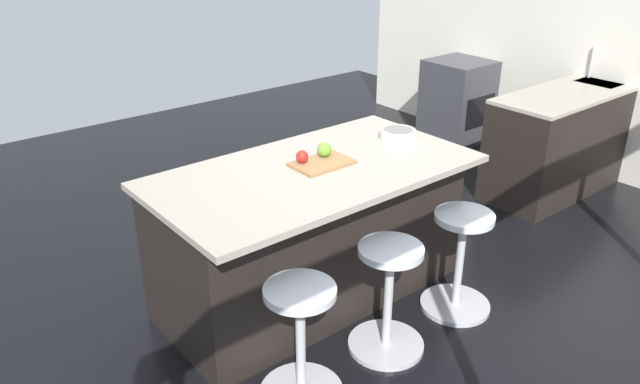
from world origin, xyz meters
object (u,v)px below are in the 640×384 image
Objects in this scene: apple_red at (302,157)px; apple_green at (324,149)px; stool_middle at (388,302)px; stool_near_camera at (301,347)px; oven_range at (457,101)px; stool_by_window at (459,265)px; fruit_bowl at (398,134)px; cutting_board at (322,163)px; kitchen_island at (310,232)px.

apple_green reaches higher than apple_red.
stool_middle and stool_near_camera have the same top height.
oven_range reaches higher than stool_by_window.
oven_range is at bearing -150.02° from fruit_bowl.
oven_range is at bearing -146.42° from stool_middle.
apple_green reaches higher than cutting_board.
cutting_board is (2.99, 1.36, 0.49)m from oven_range.
stool_by_window is 8.70× the size of apple_red.
kitchen_island is at bearing 12.37° from apple_green.
cutting_board is at bearing 157.05° from kitchen_island.
fruit_bowl reaches higher than kitchen_island.
apple_green is at bearing 178.30° from apple_red.
fruit_bowl is (2.32, 1.34, 0.52)m from oven_range.
cutting_board is 1.53× the size of fruit_bowl.
fruit_bowl is (-0.74, 0.01, 0.49)m from kitchen_island.
apple_green is at bearing -3.63° from fruit_bowl.
cutting_board is 0.13m from apple_red.
apple_red reaches higher than stool_near_camera.
kitchen_island is 0.89m from fruit_bowl.
apple_red is 0.77m from fruit_bowl.
fruit_bowl is (-0.67, -0.02, 0.03)m from cutting_board.
stool_middle is at bearing 84.07° from cutting_board.
apple_green is 0.61m from fruit_bowl.
kitchen_island is 2.95× the size of stool_middle.
stool_middle is (0.62, 0.00, 0.00)m from stool_by_window.
oven_range is at bearing -155.57° from cutting_board.
stool_by_window is 1.10m from apple_green.
oven_range is 0.44× the size of kitchen_island.
kitchen_island is 0.53m from apple_green.
apple_green is at bearing -100.61° from stool_middle.
apple_green is (-0.14, -0.03, 0.51)m from kitchen_island.
fruit_bowl is at bearing 176.79° from apple_red.
kitchen_island is 0.72m from stool_middle.
fruit_bowl reaches higher than cutting_board.
stool_by_window and stool_middle have the same top height.
cutting_board reaches higher than stool_near_camera.
stool_middle is 7.45× the size of apple_green.
kitchen_island is 0.95m from stool_by_window.
apple_green is (-0.14, -0.73, 0.66)m from stool_middle.
apple_red is at bearing -49.40° from kitchen_island.
kitchen_island is 0.51m from apple_red.
oven_range is at bearing -140.23° from stool_by_window.
stool_middle is 0.62m from stool_near_camera.
oven_range is 3.67m from stool_middle.
kitchen_island reaches higher than stool_by_window.
kitchen_island is at bearing -22.95° from cutting_board.
fruit_bowl reaches higher than stool_middle.
oven_range is 3.32m from cutting_board.
stool_by_window is 1.00× the size of stool_middle.
stool_near_camera is 1.15m from apple_red.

